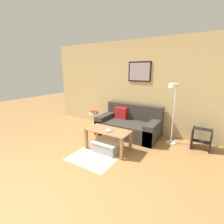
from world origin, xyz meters
The scene contains 12 objects.
ground_plane centered at (0.00, 0.00, 0.00)m, with size 16.00×16.00×0.00m, color #A87542.
wall_back centered at (0.00, 3.21, 1.28)m, with size 5.60×0.09×2.55m.
area_rug centered at (0.10, 1.18, 0.00)m, with size 0.97×0.66×0.01m, color #C1B299.
couch centered at (0.18, 2.74, 0.27)m, with size 1.64×0.91×0.81m.
coffee_table centered at (0.18, 1.68, 0.38)m, with size 0.98×0.48×0.48m.
storage_bin centered at (0.18, 1.63, 0.12)m, with size 0.58×0.45×0.23m.
floor_lamp centered at (1.31, 2.59, 1.03)m, with size 0.24×0.54×1.48m.
side_table centered at (-0.95, 2.61, 0.29)m, with size 0.30×0.30×0.49m.
book_stack centered at (-0.93, 2.60, 0.53)m, with size 0.24×0.19×0.08m.
remote_control centered at (0.27, 1.60, 0.49)m, with size 0.04×0.15×0.02m, color #99999E.
cell_phone centered at (0.19, 1.67, 0.48)m, with size 0.07×0.14×0.01m, color silver.
step_stool centered at (1.95, 2.85, 0.25)m, with size 0.40×0.36×0.47m.
Camera 1 is at (2.01, -1.11, 1.77)m, focal length 26.00 mm.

